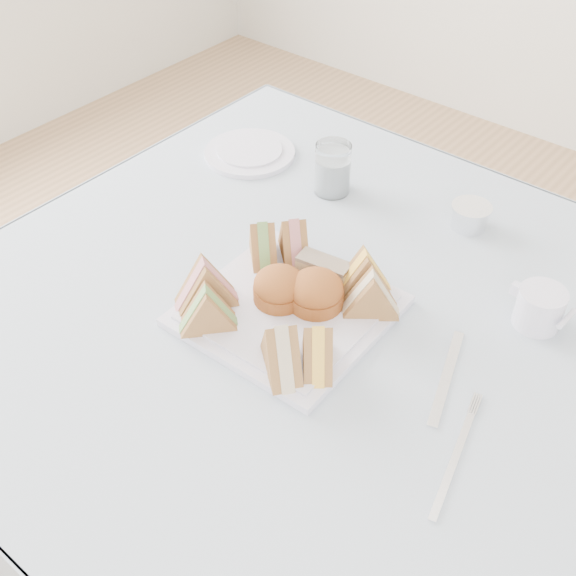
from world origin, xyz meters
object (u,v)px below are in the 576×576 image
Objects in this scene: serving_plate at (288,311)px; table at (301,456)px; creamer_jug at (540,308)px; water_glass at (333,169)px.

table is at bearing 75.24° from serving_plate.
water_glass is at bearing 172.18° from creamer_jug.
water_glass is (-0.14, 0.30, 0.04)m from serving_plate.
creamer_jug is at bearing 33.00° from table.
creamer_jug is at bearing -11.19° from water_glass.
creamer_jug is (0.43, -0.08, -0.02)m from water_glass.
serving_plate is (-0.01, -0.03, 0.38)m from table.
serving_plate is 2.90× the size of water_glass.
water_glass is (-0.15, 0.27, 0.42)m from table.
creamer_jug is at bearing 34.37° from serving_plate.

